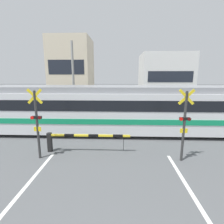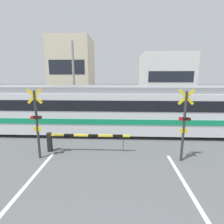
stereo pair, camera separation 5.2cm
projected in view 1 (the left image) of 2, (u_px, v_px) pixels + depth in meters
name	position (u px, v px, depth m)	size (l,w,h in m)	color
rail_track_near	(112.00, 135.00, 11.19)	(50.00, 0.10, 0.08)	#5B564C
rail_track_far	(113.00, 128.00, 12.60)	(50.00, 0.10, 0.08)	#5B564C
commuter_train	(126.00, 108.00, 11.53)	(17.87, 3.02, 3.10)	silver
crossing_barrier_near	(72.00, 139.00, 8.68)	(4.13, 0.20, 0.98)	black
crossing_barrier_far	(136.00, 113.00, 14.77)	(4.13, 0.20, 0.98)	black
crossing_signal_left	(37.00, 121.00, 7.79)	(0.68, 0.15, 3.23)	#333333
crossing_signal_right	(184.00, 122.00, 7.55)	(0.68, 0.15, 3.23)	#333333
pedestrian	(125.00, 103.00, 17.87)	(0.38, 0.24, 1.80)	#23232D
building_left_of_street	(72.00, 71.00, 24.13)	(5.26, 5.73, 8.68)	beige
building_right_of_street	(164.00, 79.00, 23.87)	(6.44, 5.73, 6.59)	white
utility_pole_streetside	(73.00, 79.00, 16.86)	(0.22, 0.22, 6.94)	gray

